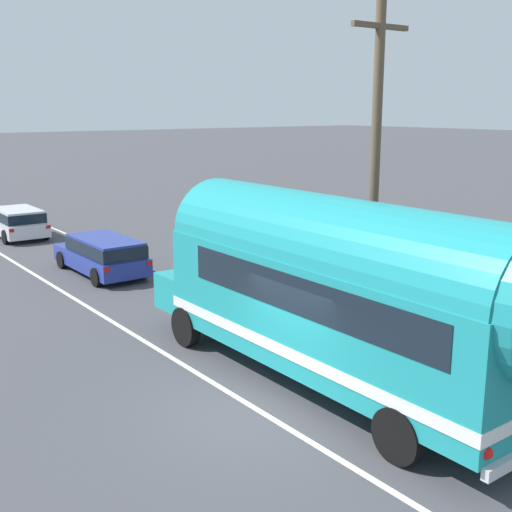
% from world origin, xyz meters
% --- Properties ---
extents(ground_plane, '(300.00, 300.00, 0.00)m').
position_xyz_m(ground_plane, '(0.00, 0.00, 0.00)').
color(ground_plane, '#424247').
extents(lane_markings, '(3.91, 80.00, 0.01)m').
position_xyz_m(lane_markings, '(1.74, 12.00, 0.00)').
color(lane_markings, silver).
rests_on(lane_markings, ground).
extents(utility_pole, '(1.80, 0.24, 8.50)m').
position_xyz_m(utility_pole, '(4.57, 1.54, 4.42)').
color(utility_pole, brown).
rests_on(utility_pole, ground).
extents(painted_bus, '(2.62, 11.48, 4.12)m').
position_xyz_m(painted_bus, '(1.89, -0.29, 2.30)').
color(painted_bus, teal).
rests_on(painted_bus, ground).
extents(car_lead, '(1.91, 4.62, 1.37)m').
position_xyz_m(car_lead, '(2.01, 12.06, 0.80)').
color(car_lead, navy).
rests_on(car_lead, ground).
extents(car_second, '(1.99, 4.35, 1.37)m').
position_xyz_m(car_second, '(1.66, 20.82, 0.78)').
color(car_second, silver).
rests_on(car_second, ground).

